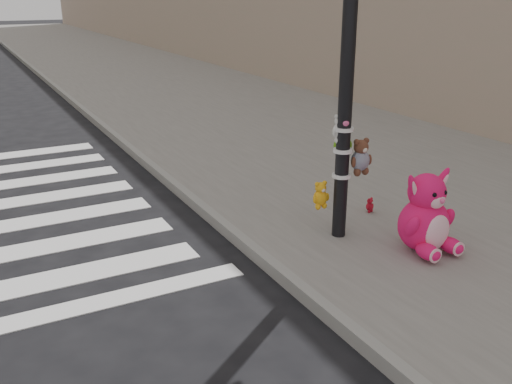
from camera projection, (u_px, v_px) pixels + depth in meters
sidewalk_near at (228, 106)px, 14.75m from camera, size 7.00×80.00×0.14m
curb_edge at (94, 119)px, 13.23m from camera, size 0.12×80.00×0.15m
signal_pole at (347, 96)px, 6.31m from camera, size 0.68×0.49×4.00m
pink_bunny at (426, 218)px, 6.32m from camera, size 0.67×0.69×0.95m
red_teddy at (370, 205)px, 7.51m from camera, size 0.16×0.13×0.20m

